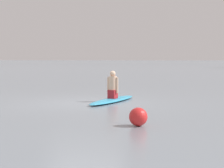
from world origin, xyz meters
TOP-DOWN VIEW (x-y plane):
  - ground_plane at (0.00, 0.00)m, footprint 400.00×400.00m
  - surfboard at (0.52, -0.87)m, footprint 3.34×1.47m
  - person_paddler at (0.52, -0.87)m, footprint 0.37×0.42m
  - buoy_marker at (-4.23, -2.22)m, footprint 0.42×0.42m

SIDE VIEW (x-z plane):
  - ground_plane at x=0.00m, z-range 0.00..0.00m
  - surfboard at x=0.52m, z-range 0.00..0.12m
  - buoy_marker at x=-4.23m, z-range 0.00..0.42m
  - person_paddler at x=0.52m, z-range 0.08..1.03m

